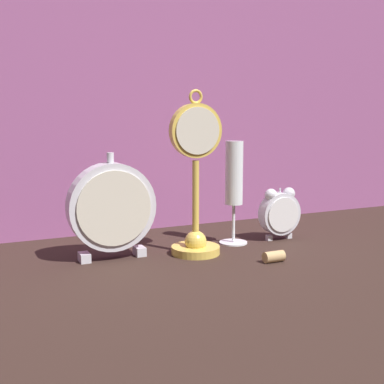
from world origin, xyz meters
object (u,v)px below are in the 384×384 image
(pocket_watch_on_stand, at_px, (196,190))
(mantel_clock_silver, at_px, (112,208))
(champagne_flute, at_px, (234,181))
(wine_cork, at_px, (274,257))
(alarm_clock_twin_bell, at_px, (280,211))

(pocket_watch_on_stand, height_order, mantel_clock_silver, pocket_watch_on_stand)
(champagne_flute, xyz_separation_m, wine_cork, (0.00, -0.16, -0.13))
(pocket_watch_on_stand, relative_size, alarm_clock_twin_bell, 2.81)
(wine_cork, bearing_deg, mantel_clock_silver, 151.23)
(alarm_clock_twin_bell, distance_m, wine_cork, 0.20)
(mantel_clock_silver, height_order, wine_cork, mantel_clock_silver)
(pocket_watch_on_stand, relative_size, wine_cork, 8.03)
(alarm_clock_twin_bell, bearing_deg, wine_cork, -126.83)
(alarm_clock_twin_bell, xyz_separation_m, wine_cork, (-0.11, -0.15, -0.06))
(mantel_clock_silver, height_order, champagne_flute, champagne_flute)
(pocket_watch_on_stand, distance_m, mantel_clock_silver, 0.17)
(mantel_clock_silver, bearing_deg, pocket_watch_on_stand, -11.91)
(mantel_clock_silver, bearing_deg, wine_cork, -28.77)
(mantel_clock_silver, distance_m, wine_cork, 0.33)
(pocket_watch_on_stand, height_order, alarm_clock_twin_bell, pocket_watch_on_stand)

